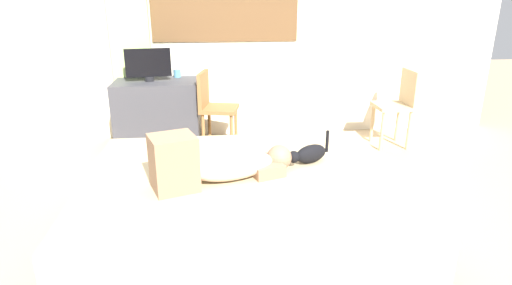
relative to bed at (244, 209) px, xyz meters
The scene contains 11 objects.
ground_plane 0.28m from the bed, 57.07° to the right, with size 16.00×16.00×0.00m, color tan.
back_wall_with_window 2.75m from the bed, 88.43° to the left, with size 6.40×0.14×2.90m.
bed is the anchor object (origin of this frame).
person_lying 0.42m from the bed, 154.87° to the right, with size 0.93×0.52×0.34m.
cat 0.59m from the bed, 18.08° to the left, with size 0.33×0.22×0.21m.
desk 2.22m from the bed, 111.23° to the left, with size 0.90×0.56×0.74m.
tv_monitor 2.34m from the bed, 112.68° to the left, with size 0.48×0.10×0.35m.
cup 2.41m from the bed, 104.35° to the left, with size 0.08×0.08×0.09m, color teal.
chair_by_desk 1.92m from the bed, 95.77° to the left, with size 0.45×0.45×0.86m.
chair_spare 2.59m from the bed, 44.10° to the left, with size 0.38×0.38×0.86m.
curtain_left 2.77m from the bed, 114.75° to the left, with size 0.44×0.06×2.48m, color #ADCC75.
Camera 1 is at (-0.26, -2.46, 1.64)m, focal length 29.73 mm.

